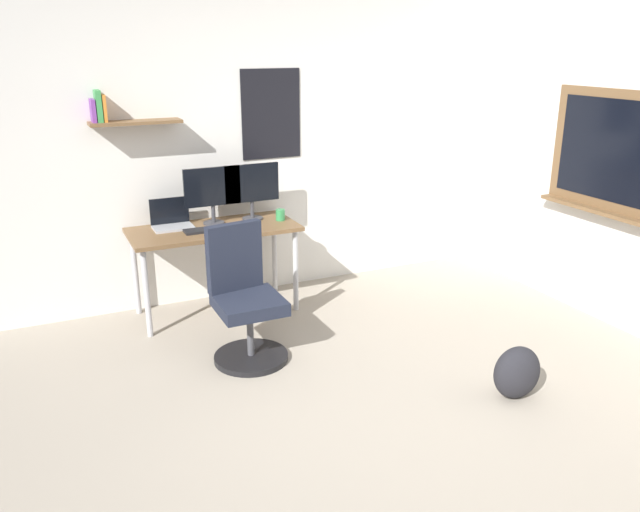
% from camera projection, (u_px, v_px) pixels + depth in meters
% --- Properties ---
extents(ground_plane, '(5.20, 5.20, 0.00)m').
position_uv_depth(ground_plane, '(379.00, 431.00, 3.66)').
color(ground_plane, '#9E9384').
rests_on(ground_plane, ground).
extents(wall_back, '(5.00, 0.30, 2.60)m').
position_uv_depth(wall_back, '(237.00, 145.00, 5.35)').
color(wall_back, silver).
rests_on(wall_back, ground).
extents(desk, '(1.32, 0.60, 0.72)m').
position_uv_depth(desk, '(214.00, 237.00, 5.09)').
color(desk, brown).
rests_on(desk, ground).
extents(office_chair, '(0.52, 0.52, 0.95)m').
position_uv_depth(office_chair, '(245.00, 303.00, 4.41)').
color(office_chair, black).
rests_on(office_chair, ground).
extents(laptop, '(0.31, 0.21, 0.23)m').
position_uv_depth(laptop, '(172.00, 221.00, 5.06)').
color(laptop, '#ADAFB5').
rests_on(laptop, desk).
extents(monitor_primary, '(0.46, 0.17, 0.46)m').
position_uv_depth(monitor_primary, '(212.00, 191.00, 5.08)').
color(monitor_primary, '#38383D').
rests_on(monitor_primary, desk).
extents(monitor_secondary, '(0.46, 0.17, 0.46)m').
position_uv_depth(monitor_secondary, '(252.00, 188.00, 5.21)').
color(monitor_secondary, '#38383D').
rests_on(monitor_secondary, desk).
extents(keyboard, '(0.37, 0.13, 0.02)m').
position_uv_depth(keyboard, '(208.00, 230.00, 4.98)').
color(keyboard, black).
rests_on(keyboard, desk).
extents(computer_mouse, '(0.10, 0.06, 0.03)m').
position_uv_depth(computer_mouse, '(242.00, 225.00, 5.09)').
color(computer_mouse, '#262628').
rests_on(computer_mouse, desk).
extents(coffee_mug, '(0.08, 0.08, 0.09)m').
position_uv_depth(coffee_mug, '(280.00, 215.00, 5.26)').
color(coffee_mug, '#338C4C').
rests_on(coffee_mug, desk).
extents(backpack, '(0.32, 0.22, 0.34)m').
position_uv_depth(backpack, '(517.00, 372.00, 3.97)').
color(backpack, '#232328').
rests_on(backpack, ground).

